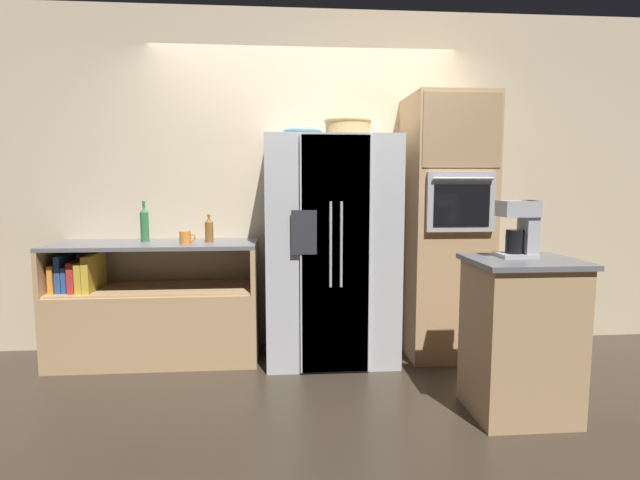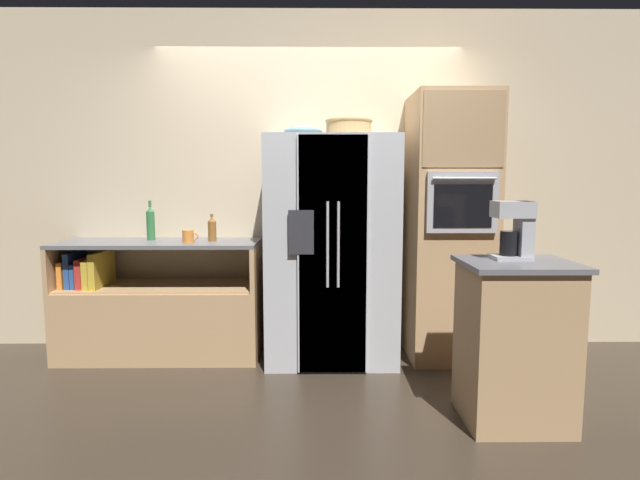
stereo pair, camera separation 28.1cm
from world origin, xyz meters
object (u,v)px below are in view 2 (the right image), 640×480
at_px(wicker_basket, 349,127).
at_px(bottle_short, 212,229).
at_px(mug, 188,236).
at_px(refrigerator, 331,250).
at_px(wall_oven, 449,228).
at_px(coffee_maker, 516,227).
at_px(bottle_tall, 151,223).
at_px(fruit_bowl, 303,131).

xyz_separation_m(wicker_basket, bottle_short, (-1.07, 0.09, -0.78)).
relative_size(wicker_basket, mug, 2.96).
bearing_deg(refrigerator, bottle_short, 175.33).
relative_size(refrigerator, wall_oven, 0.84).
bearing_deg(coffee_maker, wall_oven, 95.92).
bearing_deg(coffee_maker, wicker_basket, 132.46).
xyz_separation_m(bottle_short, coffee_maker, (1.98, -1.08, 0.11)).
bearing_deg(bottle_short, bottle_tall, 171.10).
distance_m(wall_oven, mug, 2.04).
relative_size(refrigerator, mug, 14.28).
height_order(mug, coffee_maker, coffee_maker).
relative_size(wicker_basket, bottle_short, 1.68).
height_order(refrigerator, bottle_tall, refrigerator).
relative_size(fruit_bowl, mug, 2.39).
distance_m(refrigerator, fruit_bowl, 0.93).
height_order(wicker_basket, coffee_maker, wicker_basket).
bearing_deg(bottle_tall, fruit_bowl, -8.38).
bearing_deg(bottle_tall, wicker_basket, -6.08).
xyz_separation_m(wall_oven, bottle_tall, (-2.38, 0.12, 0.03)).
bearing_deg(refrigerator, mug, -178.63).
bearing_deg(wall_oven, fruit_bowl, -176.73).
distance_m(wall_oven, coffee_maker, 1.05).
height_order(wall_oven, bottle_tall, wall_oven).
bearing_deg(wicker_basket, bottle_tall, 173.92).
bearing_deg(fruit_bowl, mug, -179.93).
distance_m(wicker_basket, bottle_short, 1.33).
relative_size(wall_oven, coffee_maker, 6.10).
height_order(refrigerator, bottle_short, refrigerator).
xyz_separation_m(refrigerator, mug, (-1.11, -0.03, 0.11)).
relative_size(refrigerator, bottle_tall, 5.47).
height_order(wicker_basket, fruit_bowl, wicker_basket).
bearing_deg(bottle_tall, bottle_short, -8.90).
bearing_deg(fruit_bowl, wicker_basket, 2.24).
distance_m(bottle_tall, mug, 0.40).
bearing_deg(wall_oven, refrigerator, -177.53).
bearing_deg(wall_oven, wicker_basket, -176.28).
bearing_deg(refrigerator, wicker_basket, -5.15).
bearing_deg(bottle_short, fruit_bowl, -8.01).
relative_size(wicker_basket, coffee_maker, 1.07).
height_order(bottle_tall, coffee_maker, coffee_maker).
height_order(refrigerator, mug, refrigerator).
xyz_separation_m(fruit_bowl, bottle_tall, (-1.24, 0.18, -0.71)).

